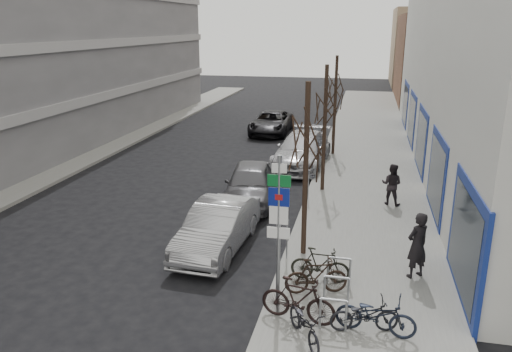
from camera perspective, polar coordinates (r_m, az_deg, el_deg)
The scene contains 25 objects.
ground at distance 13.59m, azimuth -7.88°, elevation -14.47°, with size 120.00×120.00×0.00m, color black.
sidewalk_east at distance 21.96m, azimuth 12.50°, elevation -2.01°, with size 5.00×70.00×0.15m, color slate.
sidewalk_west at distance 26.73m, azimuth -22.86°, elevation 0.43°, with size 3.00×70.00×0.15m, color slate.
brick_building_far at distance 51.67m, azimuth 22.75°, elevation 12.24°, with size 12.00×14.00×8.00m, color brown.
tan_building_far at distance 66.53m, azimuth 21.08°, elevation 13.61°, with size 13.00×12.00×9.00m, color #937A5B.
highway_sign_pole at distance 11.89m, azimuth 2.60°, elevation -5.78°, with size 0.55×0.10×4.20m.
bike_rack at distance 13.09m, azimuth 9.16°, elevation -12.49°, with size 0.66×2.26×0.83m.
tree_near at distance 14.72m, azimuth 5.84°, elevation 5.30°, with size 1.80×1.80×5.50m.
tree_mid at distance 21.10m, azimuth 7.98°, elevation 8.73°, with size 1.80×1.80×5.50m.
tree_far at distance 27.54m, azimuth 9.13°, elevation 10.56°, with size 1.80×1.80×5.50m.
meter_front at distance 15.27m, azimuth 3.57°, elevation -6.78°, with size 0.10×0.08×1.27m.
meter_mid at distance 20.38m, azimuth 6.00°, elevation -0.69°, with size 0.10×0.08×1.27m.
meter_back at distance 25.66m, azimuth 7.44°, elevation 2.94°, with size 0.10×0.08×1.27m.
bike_near_left at distance 11.74m, azimuth 5.59°, elevation -16.20°, with size 0.49×1.62×0.99m, color black.
bike_near_right at distance 12.36m, azimuth 4.85°, elevation -13.89°, with size 0.56×1.89×1.15m, color black.
bike_mid_curb at distance 12.20m, azimuth 13.55°, elevation -14.84°, with size 0.56×1.86×1.13m, color black.
bike_mid_inner at distance 14.19m, azimuth 7.35°, elevation -9.98°, with size 0.50×1.67×1.01m, color black.
bike_far_curb at distance 12.26m, azimuth 12.28°, elevation -14.98°, with size 0.49×1.61×0.98m, color black.
bike_far_inner at distance 13.57m, azimuth 6.90°, elevation -11.24°, with size 0.51×1.71×1.04m, color black.
parked_car_front at distance 16.25m, azimuth -4.41°, elevation -5.84°, with size 1.63×4.68×1.54m, color #ACACB1.
parked_car_mid at distance 20.46m, azimuth -0.67°, elevation -0.83°, with size 1.92×4.77×1.62m, color #515056.
parked_car_back at distance 25.84m, azimuth 5.27°, elevation 2.96°, with size 2.39×5.87×1.70m, color #ADADB2.
lane_car at distance 33.77m, azimuth 1.79°, elevation 6.12°, with size 2.46×5.33×1.48m, color black.
pedestrian_near at distance 14.82m, azimuth 17.95°, elevation -7.53°, with size 0.71×0.46×1.94m, color black.
pedestrian_far at distance 20.47m, azimuth 15.24°, elevation -0.89°, with size 0.62×0.42×1.69m, color black.
Camera 1 is at (4.24, -10.83, 7.03)m, focal length 35.00 mm.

